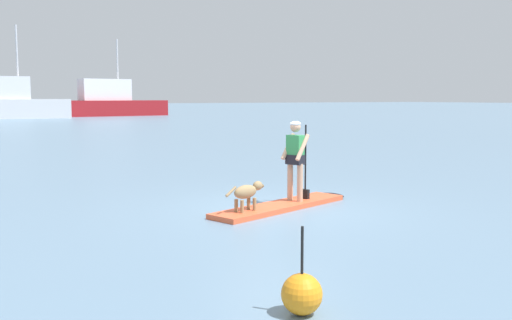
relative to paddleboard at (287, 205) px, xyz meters
The scene contains 7 objects.
ground_plane 0.24m from the paddleboard, 161.92° to the right, with size 400.00×400.00×0.00m, color slate.
paddleboard is the anchor object (origin of this frame).
person_paddler 1.04m from the paddleboard, 18.08° to the left, with size 0.67×0.58×1.66m.
dog 1.27m from the paddleboard, 161.92° to the right, with size 1.00×0.41×0.54m.
moored_boat_far_starboard 56.42m from the paddleboard, 88.67° to the left, with size 11.71×4.35×9.85m.
moored_boat_far_port 61.45m from the paddleboard, 77.82° to the left, with size 13.24×4.57×9.24m.
marker_buoy 5.92m from the paddleboard, 121.16° to the right, with size 0.44×0.44×0.94m.
Camera 1 is at (-6.12, -9.82, 2.25)m, focal length 40.60 mm.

